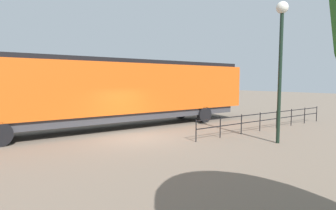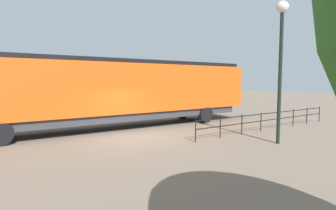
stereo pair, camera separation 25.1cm
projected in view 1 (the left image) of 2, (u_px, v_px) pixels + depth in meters
The scene contains 4 objects.
ground_plane at pixel (137, 138), 13.92m from camera, with size 120.00×120.00×0.00m, color #756656.
locomotive at pixel (124, 90), 16.85m from camera, with size 2.94×18.92×4.10m.
lamp_post at pixel (281, 44), 12.41m from camera, with size 0.53×0.53×6.35m.
platform_fence at pixel (269, 118), 16.28m from camera, with size 0.05×11.35×1.07m.
Camera 1 is at (12.04, -6.76, 2.86)m, focal length 29.73 mm.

